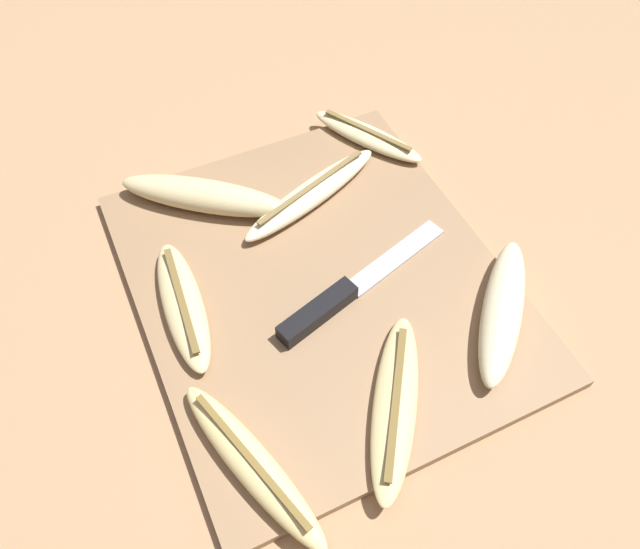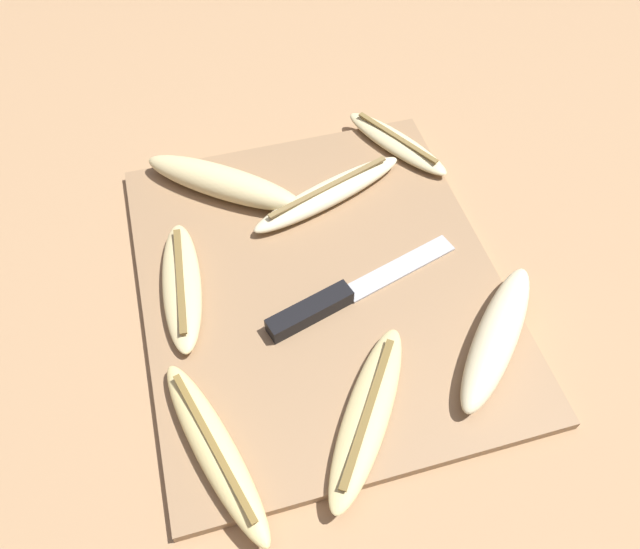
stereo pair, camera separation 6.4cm
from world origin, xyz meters
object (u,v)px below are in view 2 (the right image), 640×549
at_px(knife, 330,302).
at_px(banana_golden_short, 215,449).
at_px(banana_mellow_near, 182,285).
at_px(banana_spotted_left, 366,414).
at_px(banana_bright_far, 329,193).
at_px(banana_ripe_center, 223,182).
at_px(banana_soft_right, 397,143).
at_px(banana_pale_long, 497,336).

height_order(knife, banana_golden_short, banana_golden_short).
xyz_separation_m(knife, banana_mellow_near, (-0.06, -0.14, 0.00)).
height_order(banana_spotted_left, banana_golden_short, banana_golden_short).
bearing_deg(banana_bright_far, banana_ripe_center, -111.10).
xyz_separation_m(banana_soft_right, banana_golden_short, (0.32, -0.28, 0.00)).
distance_m(banana_pale_long, banana_golden_short, 0.28).
bearing_deg(banana_golden_short, banana_ripe_center, 168.25).
height_order(banana_ripe_center, banana_golden_short, banana_ripe_center).
height_order(banana_mellow_near, banana_soft_right, banana_mellow_near).
xyz_separation_m(knife, banana_soft_right, (-0.20, 0.14, 0.00)).
xyz_separation_m(banana_spotted_left, banana_bright_far, (-0.26, 0.04, 0.00)).
xyz_separation_m(banana_mellow_near, banana_bright_far, (-0.08, 0.18, 0.00)).
bearing_deg(banana_spotted_left, banana_golden_short, -91.40).
relative_size(banana_mellow_near, banana_soft_right, 1.11).
height_order(knife, banana_soft_right, same).
bearing_deg(banana_soft_right, banana_bright_far, -59.79).
xyz_separation_m(banana_soft_right, banana_ripe_center, (0.02, -0.21, 0.01)).
bearing_deg(banana_bright_far, banana_spotted_left, -8.79).
xyz_separation_m(banana_mellow_near, banana_pale_long, (0.14, 0.28, 0.01)).
bearing_deg(banana_golden_short, banana_mellow_near, -179.07).
distance_m(knife, banana_spotted_left, 0.12).
bearing_deg(banana_golden_short, banana_soft_right, 139.03).
relative_size(knife, banana_ripe_center, 1.22).
relative_size(banana_mellow_near, banana_spotted_left, 0.95).
bearing_deg(banana_ripe_center, banana_golden_short, -11.75).
bearing_deg(banana_ripe_center, banana_bright_far, 68.90).
height_order(banana_mellow_near, banana_bright_far, banana_bright_far).
height_order(banana_spotted_left, banana_bright_far, banana_bright_far).
distance_m(banana_spotted_left, banana_golden_short, 0.13).
distance_m(banana_pale_long, banana_bright_far, 0.25).
xyz_separation_m(knife, banana_ripe_center, (-0.18, -0.07, 0.01)).
height_order(banana_spotted_left, banana_ripe_center, banana_ripe_center).
bearing_deg(banana_bright_far, banana_soft_right, 120.21).
relative_size(banana_soft_right, banana_pale_long, 0.96).
bearing_deg(banana_pale_long, banana_golden_short, -82.57).
height_order(banana_pale_long, banana_bright_far, banana_pale_long).
height_order(knife, banana_pale_long, banana_pale_long).
xyz_separation_m(banana_ripe_center, banana_golden_short, (0.30, -0.06, -0.00)).
bearing_deg(banana_mellow_near, knife, 67.30).
height_order(banana_soft_right, banana_ripe_center, banana_ripe_center).
bearing_deg(banana_pale_long, banana_bright_far, -155.70).
distance_m(banana_soft_right, banana_golden_short, 0.42).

